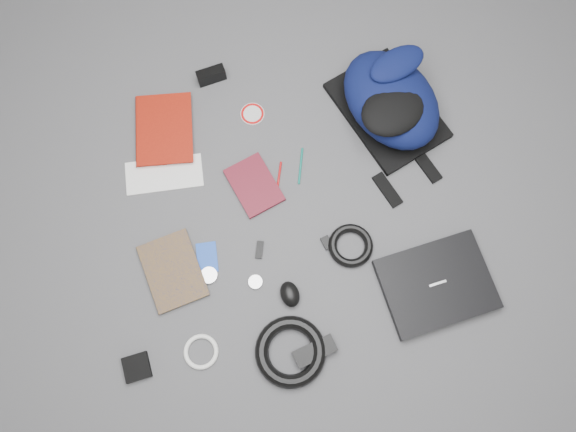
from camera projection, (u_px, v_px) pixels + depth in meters
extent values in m
plane|color=#4F4F51|center=(288.00, 218.00, 1.80)|extent=(4.00, 4.00, 0.00)
cube|color=black|center=(436.00, 284.00, 1.72)|extent=(0.35, 0.28, 0.03)
imported|color=maroon|center=(136.00, 132.00, 1.87)|extent=(0.22, 0.28, 0.03)
imported|color=#A5750B|center=(147.00, 281.00, 1.73)|extent=(0.20, 0.25, 0.02)
cube|color=white|center=(164.00, 174.00, 1.84)|extent=(0.26, 0.14, 0.00)
cube|color=#4C0E18|center=(254.00, 185.00, 1.82)|extent=(0.18, 0.22, 0.01)
cube|color=black|center=(211.00, 75.00, 1.91)|extent=(0.10, 0.05, 0.05)
cylinder|color=silver|center=(252.00, 114.00, 1.90)|extent=(0.10, 0.10, 0.00)
cylinder|color=#0B6959|center=(301.00, 166.00, 1.84)|extent=(0.05, 0.12, 0.01)
cylinder|color=#B80E0F|center=(278.00, 180.00, 1.83)|extent=(0.05, 0.12, 0.01)
cube|color=#1844B6|center=(207.00, 258.00, 1.76)|extent=(0.07, 0.10, 0.00)
cube|color=black|center=(259.00, 250.00, 1.77)|extent=(0.04, 0.06, 0.01)
cube|color=black|center=(327.00, 243.00, 1.77)|extent=(0.03, 0.05, 0.01)
ellipsoid|color=black|center=(290.00, 294.00, 1.71)|extent=(0.06, 0.09, 0.04)
cylinder|color=silver|center=(209.00, 275.00, 1.74)|extent=(0.06, 0.06, 0.01)
cylinder|color=#AAAAAC|center=(255.00, 282.00, 1.74)|extent=(0.05, 0.05, 0.01)
torus|color=black|center=(351.00, 246.00, 1.76)|extent=(0.17, 0.17, 0.03)
cube|color=black|center=(315.00, 351.00, 1.67)|extent=(0.14, 0.08, 0.03)
torus|color=black|center=(290.00, 352.00, 1.66)|extent=(0.27, 0.27, 0.04)
cube|color=black|center=(137.00, 367.00, 1.66)|extent=(0.08, 0.08, 0.02)
torus|color=white|center=(201.00, 352.00, 1.68)|extent=(0.14, 0.14, 0.01)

